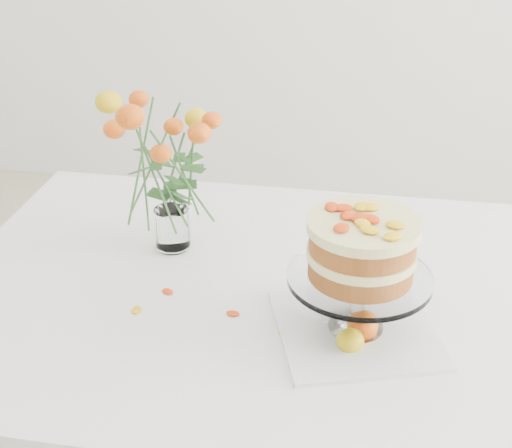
{
  "coord_description": "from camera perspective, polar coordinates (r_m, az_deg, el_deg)",
  "views": [
    {
      "loc": [
        0.11,
        -1.16,
        1.54
      ],
      "look_at": [
        -0.09,
        0.0,
        0.89
      ],
      "focal_mm": 50.0,
      "sensor_mm": 36.0,
      "label": 1
    }
  ],
  "objects": [
    {
      "name": "rose_vase",
      "position": [
        1.45,
        -7.1,
        5.59
      ],
      "size": [
        0.29,
        0.29,
        0.38
      ],
      "rotation": [
        0.0,
        0.0,
        -0.22
      ],
      "color": "white",
      "rests_on": "table"
    },
    {
      "name": "stray_petal_a",
      "position": [
        1.34,
        -1.86,
        -7.17
      ],
      "size": [
        0.03,
        0.02,
        0.0
      ],
      "primitive_type": "ellipsoid",
      "color": "yellow",
      "rests_on": "table"
    },
    {
      "name": "loose_rose_near",
      "position": [
        1.25,
        7.56,
        -9.24
      ],
      "size": [
        0.09,
        0.05,
        0.04
      ],
      "rotation": [
        0.0,
        0.0,
        -0.22
      ],
      "color": "yellow",
      "rests_on": "table"
    },
    {
      "name": "loose_rose_far",
      "position": [
        1.28,
        8.56,
        -8.1
      ],
      "size": [
        0.1,
        0.05,
        0.05
      ],
      "rotation": [
        0.0,
        0.0,
        0.13
      ],
      "color": "red",
      "rests_on": "table"
    },
    {
      "name": "napkin",
      "position": [
        1.31,
        7.95,
        -8.28
      ],
      "size": [
        0.35,
        0.35,
        0.01
      ],
      "primitive_type": "cube",
      "rotation": [
        0.0,
        0.0,
        0.32
      ],
      "color": "white",
      "rests_on": "table"
    },
    {
      "name": "stray_petal_c",
      "position": [
        1.26,
        3.77,
        -9.89
      ],
      "size": [
        0.03,
        0.02,
        0.0
      ],
      "primitive_type": "ellipsoid",
      "color": "yellow",
      "rests_on": "table"
    },
    {
      "name": "stray_petal_d",
      "position": [
        1.41,
        -7.08,
        -5.39
      ],
      "size": [
        0.03,
        0.02,
        0.0
      ],
      "primitive_type": "ellipsoid",
      "color": "yellow",
      "rests_on": "table"
    },
    {
      "name": "stray_petal_e",
      "position": [
        1.36,
        -9.52,
        -6.81
      ],
      "size": [
        0.03,
        0.02,
        0.0
      ],
      "primitive_type": "ellipsoid",
      "color": "yellow",
      "rests_on": "table"
    },
    {
      "name": "cake_stand",
      "position": [
        1.22,
        8.43,
        -2.4
      ],
      "size": [
        0.25,
        0.25,
        0.23
      ],
      "rotation": [
        0.0,
        0.0,
        -0.39
      ],
      "color": "white",
      "rests_on": "napkin"
    },
    {
      "name": "table",
      "position": [
        1.45,
        3.69,
        -8.06
      ],
      "size": [
        1.43,
        0.93,
        0.76
      ],
      "color": "tan",
      "rests_on": "ground"
    },
    {
      "name": "stray_petal_b",
      "position": [
        1.29,
        2.19,
        -8.63
      ],
      "size": [
        0.03,
        0.02,
        0.0
      ],
      "primitive_type": "ellipsoid",
      "color": "yellow",
      "rests_on": "table"
    }
  ]
}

